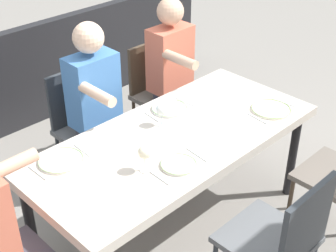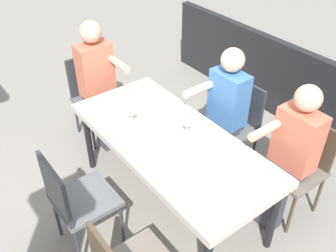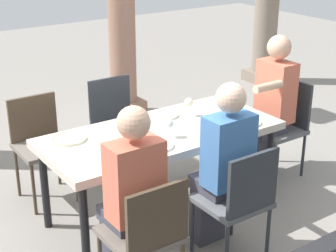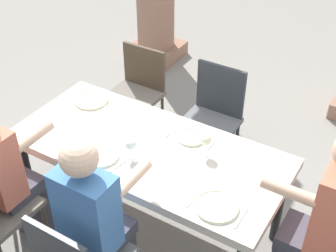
{
  "view_description": "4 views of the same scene",
  "coord_description": "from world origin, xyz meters",
  "px_view_note": "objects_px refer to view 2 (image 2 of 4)",
  "views": [
    {
      "loc": [
        1.77,
        1.72,
        2.34
      ],
      "look_at": [
        0.07,
        0.01,
        0.84
      ],
      "focal_mm": 51.91,
      "sensor_mm": 36.0,
      "label": 1
    },
    {
      "loc": [
        -1.87,
        1.44,
        2.61
      ],
      "look_at": [
        0.03,
        -0.0,
        0.84
      ],
      "focal_mm": 40.13,
      "sensor_mm": 36.0,
      "label": 2
    },
    {
      "loc": [
        -2.14,
        -3.18,
        2.31
      ],
      "look_at": [
        0.07,
        0.01,
        0.76
      ],
      "focal_mm": 56.92,
      "sensor_mm": 36.0,
      "label": 3
    },
    {
      "loc": [
        1.36,
        -1.97,
        2.68
      ],
      "look_at": [
        0.1,
        0.1,
        0.89
      ],
      "focal_mm": 49.27,
      "sensor_mm": 36.0,
      "label": 4
    }
  ],
  "objects_px": {
    "chair_mid_north": "(74,198)",
    "diner_woman_green": "(100,82)",
    "chair_head_east": "(93,92)",
    "plate_3": "(151,93)",
    "plate_2": "(132,136)",
    "diner_man_white": "(222,111)",
    "chair_west_south": "(299,162)",
    "wine_glass_2": "(131,112)",
    "diner_guest_third": "(289,155)",
    "plate_0": "(204,201)",
    "chair_mid_south": "(235,120)",
    "plate_1": "(210,138)",
    "dining_table": "(170,144)",
    "wine_glass_1": "(187,123)"
  },
  "relations": [
    {
      "from": "chair_head_east",
      "to": "plate_0",
      "type": "height_order",
      "value": "chair_head_east"
    },
    {
      "from": "chair_head_east",
      "to": "wine_glass_1",
      "type": "xyz_separation_m",
      "value": [
        -1.39,
        -0.15,
        0.33
      ]
    },
    {
      "from": "chair_west_south",
      "to": "plate_0",
      "type": "bearing_deg",
      "value": 89.73
    },
    {
      "from": "chair_mid_north",
      "to": "diner_woman_green",
      "type": "distance_m",
      "value": 1.4
    },
    {
      "from": "plate_0",
      "to": "plate_1",
      "type": "bearing_deg",
      "value": -45.64
    },
    {
      "from": "plate_1",
      "to": "diner_woman_green",
      "type": "bearing_deg",
      "value": 10.05
    },
    {
      "from": "wine_glass_1",
      "to": "wine_glass_2",
      "type": "xyz_separation_m",
      "value": [
        0.39,
        0.28,
        0.01
      ]
    },
    {
      "from": "plate_2",
      "to": "diner_man_white",
      "type": "bearing_deg",
      "value": -98.4
    },
    {
      "from": "chair_mid_north",
      "to": "plate_2",
      "type": "height_order",
      "value": "chair_mid_north"
    },
    {
      "from": "chair_mid_north",
      "to": "plate_3",
      "type": "xyz_separation_m",
      "value": [
        0.57,
        -1.1,
        0.22
      ]
    },
    {
      "from": "chair_mid_south",
      "to": "wine_glass_1",
      "type": "height_order",
      "value": "wine_glass_1"
    },
    {
      "from": "chair_mid_south",
      "to": "plate_1",
      "type": "bearing_deg",
      "value": 114.61
    },
    {
      "from": "chair_west_south",
      "to": "chair_mid_north",
      "type": "height_order",
      "value": "chair_mid_north"
    },
    {
      "from": "dining_table",
      "to": "plate_0",
      "type": "relative_size",
      "value": 7.19
    },
    {
      "from": "chair_mid_north",
      "to": "chair_head_east",
      "type": "distance_m",
      "value": 1.54
    },
    {
      "from": "chair_mid_north",
      "to": "plate_2",
      "type": "relative_size",
      "value": 4.48
    },
    {
      "from": "chair_mid_south",
      "to": "diner_guest_third",
      "type": "relative_size",
      "value": 0.69
    },
    {
      "from": "chair_mid_north",
      "to": "chair_head_east",
      "type": "bearing_deg",
      "value": -33.23
    },
    {
      "from": "plate_1",
      "to": "chair_west_south",
      "type": "bearing_deg",
      "value": -128.64
    },
    {
      "from": "chair_west_south",
      "to": "plate_2",
      "type": "relative_size",
      "value": 4.26
    },
    {
      "from": "chair_head_east",
      "to": "wine_glass_2",
      "type": "bearing_deg",
      "value": 172.49
    },
    {
      "from": "diner_guest_third",
      "to": "plate_0",
      "type": "height_order",
      "value": "diner_guest_third"
    },
    {
      "from": "chair_west_south",
      "to": "chair_mid_south",
      "type": "relative_size",
      "value": 0.99
    },
    {
      "from": "chair_mid_north",
      "to": "plate_2",
      "type": "xyz_separation_m",
      "value": [
        0.13,
        -0.61,
        0.22
      ]
    },
    {
      "from": "wine_glass_2",
      "to": "chair_west_south",
      "type": "bearing_deg",
      "value": -136.9
    },
    {
      "from": "dining_table",
      "to": "chair_mid_north",
      "type": "height_order",
      "value": "chair_mid_north"
    },
    {
      "from": "wine_glass_2",
      "to": "plate_0",
      "type": "bearing_deg",
      "value": 174.42
    },
    {
      "from": "diner_woman_green",
      "to": "plate_1",
      "type": "relative_size",
      "value": 5.61
    },
    {
      "from": "dining_table",
      "to": "plate_0",
      "type": "distance_m",
      "value": 0.71
    },
    {
      "from": "plate_1",
      "to": "plate_2",
      "type": "height_order",
      "value": "same"
    },
    {
      "from": "chair_mid_south",
      "to": "plate_2",
      "type": "relative_size",
      "value": 4.32
    },
    {
      "from": "diner_guest_third",
      "to": "plate_3",
      "type": "xyz_separation_m",
      "value": [
        1.31,
        0.39,
        0.06
      ]
    },
    {
      "from": "chair_mid_north",
      "to": "chair_head_east",
      "type": "height_order",
      "value": "chair_mid_north"
    },
    {
      "from": "diner_guest_third",
      "to": "plate_2",
      "type": "distance_m",
      "value": 1.24
    },
    {
      "from": "dining_table",
      "to": "chair_west_south",
      "type": "xyz_separation_m",
      "value": [
        -0.67,
        -0.84,
        -0.17
      ]
    },
    {
      "from": "chair_mid_south",
      "to": "diner_guest_third",
      "type": "xyz_separation_m",
      "value": [
        -0.74,
        0.19,
        0.18
      ]
    },
    {
      "from": "chair_west_south",
      "to": "chair_mid_south",
      "type": "distance_m",
      "value": 0.75
    },
    {
      "from": "chair_mid_north",
      "to": "diner_man_white",
      "type": "bearing_deg",
      "value": -89.89
    },
    {
      "from": "chair_mid_south",
      "to": "plate_3",
      "type": "height_order",
      "value": "chair_mid_south"
    },
    {
      "from": "chair_west_south",
      "to": "plate_2",
      "type": "xyz_separation_m",
      "value": [
        0.88,
        1.07,
        0.24
      ]
    },
    {
      "from": "diner_woman_green",
      "to": "plate_3",
      "type": "height_order",
      "value": "diner_woman_green"
    },
    {
      "from": "plate_3",
      "to": "chair_head_east",
      "type": "bearing_deg",
      "value": 19.97
    },
    {
      "from": "wine_glass_1",
      "to": "plate_1",
      "type": "bearing_deg",
      "value": -149.45
    },
    {
      "from": "chair_head_east",
      "to": "plate_3",
      "type": "distance_m",
      "value": 0.8
    },
    {
      "from": "chair_mid_south",
      "to": "wine_glass_2",
      "type": "relative_size",
      "value": 5.58
    },
    {
      "from": "plate_1",
      "to": "plate_2",
      "type": "xyz_separation_m",
      "value": [
        0.4,
        0.48,
        0.0
      ]
    },
    {
      "from": "diner_man_white",
      "to": "diner_guest_third",
      "type": "bearing_deg",
      "value": -179.57
    },
    {
      "from": "chair_west_south",
      "to": "wine_glass_2",
      "type": "distance_m",
      "value": 1.46
    },
    {
      "from": "plate_3",
      "to": "diner_guest_third",
      "type": "bearing_deg",
      "value": -163.41
    },
    {
      "from": "chair_mid_south",
      "to": "plate_2",
      "type": "distance_m",
      "value": 1.11
    }
  ]
}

